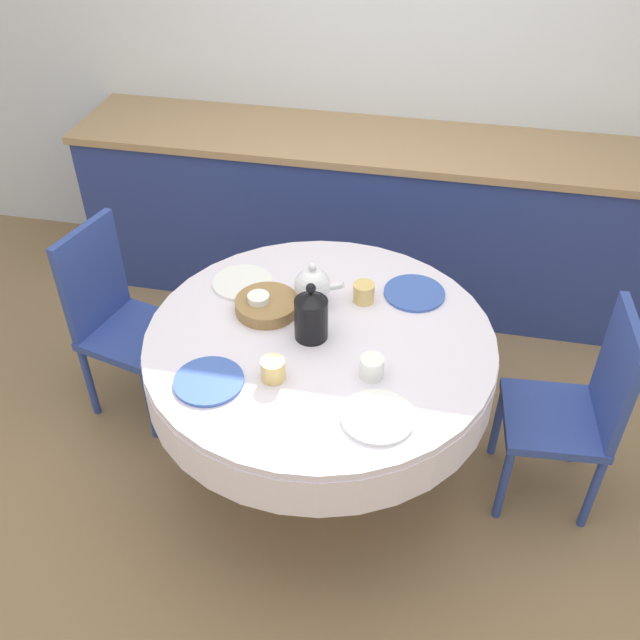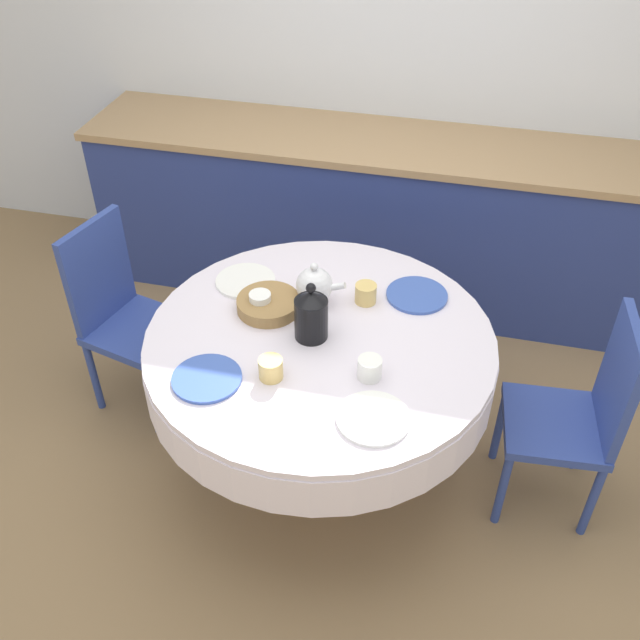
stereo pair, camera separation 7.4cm
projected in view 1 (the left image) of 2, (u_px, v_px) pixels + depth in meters
ground_plane at (320, 464)px, 3.26m from camera, size 12.00×12.00×0.00m
wall_back at (387, 51)px, 3.78m from camera, size 7.00×0.05×2.60m
kitchen_counter at (371, 217)px, 4.04m from camera, size 3.24×0.64×0.95m
dining_table at (320, 359)px, 2.85m from camera, size 1.38×1.38×0.77m
chair_left at (579, 405)px, 2.83m from camera, size 0.43×0.43×0.95m
chair_right at (117, 314)px, 3.28m from camera, size 0.48×0.48×0.95m
plate_near_left at (209, 381)px, 2.57m from camera, size 0.26×0.26×0.01m
cup_near_left at (273, 370)px, 2.56m from camera, size 0.09×0.09×0.08m
plate_near_right at (378, 417)px, 2.43m from camera, size 0.26×0.26×0.01m
cup_near_right at (372, 367)px, 2.58m from camera, size 0.09×0.09×0.08m
plate_far_left at (242, 283)px, 3.04m from camera, size 0.26×0.26×0.01m
cup_far_left at (259, 303)px, 2.87m from camera, size 0.09×0.09×0.08m
plate_far_right at (414, 293)px, 2.98m from camera, size 0.26×0.26×0.01m
cup_far_right at (364, 292)px, 2.93m from camera, size 0.09×0.09×0.08m
coffee_carafe at (311, 315)px, 2.71m from camera, size 0.13×0.13×0.25m
teapot at (313, 286)px, 2.89m from camera, size 0.21×0.15×0.20m
bread_basket at (267, 305)px, 2.88m from camera, size 0.26×0.26×0.05m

